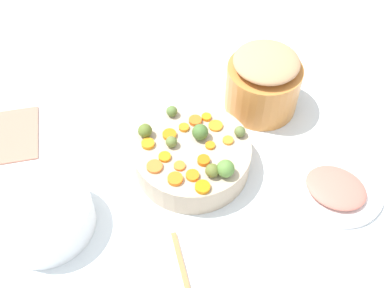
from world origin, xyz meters
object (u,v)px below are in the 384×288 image
(serving_bowl_carrots, at_px, (192,156))
(ham_plate, at_px, (336,187))
(casserole_dish, at_px, (44,216))
(metal_pot, at_px, (262,87))

(serving_bowl_carrots, xyz_separation_m, ham_plate, (-0.04, -0.37, -0.03))
(serving_bowl_carrots, bearing_deg, casserole_dish, 121.82)
(metal_pot, bearing_deg, serving_bowl_carrots, 142.64)
(casserole_dish, distance_m, ham_plate, 0.71)
(metal_pot, distance_m, ham_plate, 0.34)
(metal_pot, relative_size, ham_plate, 0.89)
(metal_pot, height_order, ham_plate, metal_pot)
(serving_bowl_carrots, height_order, metal_pot, metal_pot)
(casserole_dish, relative_size, ham_plate, 1.00)
(serving_bowl_carrots, xyz_separation_m, casserole_dish, (-0.20, 0.33, 0.00))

